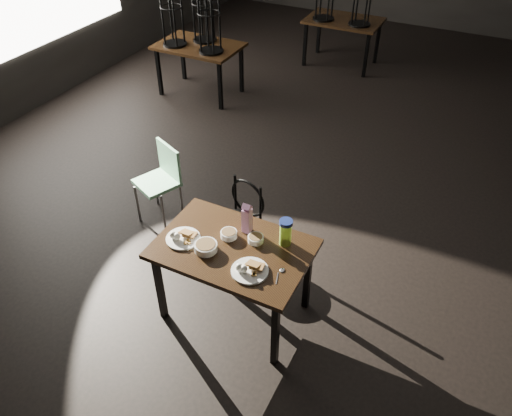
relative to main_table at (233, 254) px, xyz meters
The scene contains 13 objects.
main_table is the anchor object (origin of this frame).
plate_left 0.42m from the main_table, 165.62° to the right, with size 0.27×0.27×0.09m.
plate_right 0.31m from the main_table, 37.43° to the right, with size 0.28×0.28×0.09m.
bowl_near 0.16m from the main_table, 133.52° to the left, with size 0.13×0.13×0.05m.
bowl_far 0.22m from the main_table, 47.06° to the left, with size 0.12×0.12×0.05m.
bowl_big 0.24m from the main_table, 144.15° to the right, with size 0.18×0.18×0.06m.
juice_carton 0.30m from the main_table, 86.91° to the left, with size 0.07×0.07×0.27m.
water_bottle 0.45m from the main_table, 32.12° to the left, with size 0.12×0.12×0.23m.
spoon 0.46m from the main_table, ahead, with size 0.05×0.17×0.01m.
bentwood_chair 0.70m from the main_table, 113.38° to the left, with size 0.43×0.42×0.84m.
school_chair 1.54m from the main_table, 147.10° to the left, with size 0.50×0.50×0.82m.
bg_table_left 4.27m from the main_table, 125.34° to the left, with size 1.20×0.80×1.48m.
bg_table_far 5.54m from the main_table, 99.95° to the left, with size 1.20×0.80×1.48m.
Camera 1 is at (0.80, -4.49, 3.40)m, focal length 35.00 mm.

